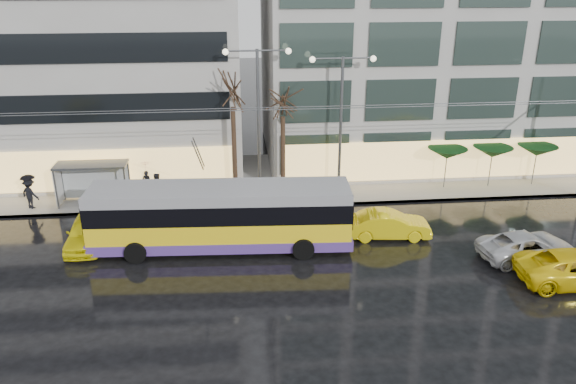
{
  "coord_description": "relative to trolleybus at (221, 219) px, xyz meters",
  "views": [
    {
      "loc": [
        0.59,
        -21.93,
        13.43
      ],
      "look_at": [
        3.21,
        5.0,
        2.61
      ],
      "focal_mm": 35.0,
      "sensor_mm": 36.0,
      "label": 1
    }
  ],
  "objects": [
    {
      "name": "ground",
      "position": [
        0.29,
        -4.09,
        -1.64
      ],
      "size": [
        140.0,
        140.0,
        0.0
      ],
      "primitive_type": "plane",
      "color": "black",
      "rests_on": "ground"
    },
    {
      "name": "sidewalk",
      "position": [
        2.29,
        9.91,
        -1.57
      ],
      "size": [
        80.0,
        10.0,
        0.15
      ],
      "primitive_type": "cube",
      "color": "gray",
      "rests_on": "ground"
    },
    {
      "name": "kerb",
      "position": [
        2.29,
        4.96,
        -1.57
      ],
      "size": [
        80.0,
        0.1,
        0.15
      ],
      "primitive_type": "cube",
      "color": "slate",
      "rests_on": "ground"
    },
    {
      "name": "trolleybus",
      "position": [
        0.0,
        0.0,
        0.0
      ],
      "size": [
        13.21,
        5.41,
        6.07
      ],
      "color": "yellow",
      "rests_on": "ground"
    },
    {
      "name": "catenary",
      "position": [
        1.29,
        3.85,
        2.61
      ],
      "size": [
        42.24,
        5.12,
        7.0
      ],
      "color": "#595B60",
      "rests_on": "ground"
    },
    {
      "name": "bus_shelter",
      "position": [
        -8.09,
        6.59,
        0.32
      ],
      "size": [
        4.2,
        1.6,
        2.51
      ],
      "color": "#595B60",
      "rests_on": "sidewalk"
    },
    {
      "name": "street_lamp_near",
      "position": [
        2.29,
        6.71,
        4.35
      ],
      "size": [
        3.96,
        0.36,
        9.03
      ],
      "color": "#595B60",
      "rests_on": "sidewalk"
    },
    {
      "name": "street_lamp_far",
      "position": [
        7.29,
        6.71,
        4.07
      ],
      "size": [
        3.96,
        0.36,
        8.53
      ],
      "color": "#595B60",
      "rests_on": "sidewalk"
    },
    {
      "name": "tree_a",
      "position": [
        0.79,
        6.91,
        5.44
      ],
      "size": [
        3.2,
        3.2,
        8.4
      ],
      "color": "black",
      "rests_on": "sidewalk"
    },
    {
      "name": "tree_b",
      "position": [
        3.79,
        7.11,
        4.76
      ],
      "size": [
        3.2,
        3.2,
        7.7
      ],
      "color": "black",
      "rests_on": "sidewalk"
    },
    {
      "name": "parasol_a",
      "position": [
        14.29,
        6.91,
        0.81
      ],
      "size": [
        2.5,
        2.5,
        2.65
      ],
      "color": "#595B60",
      "rests_on": "sidewalk"
    },
    {
      "name": "parasol_b",
      "position": [
        17.29,
        6.91,
        0.81
      ],
      "size": [
        2.5,
        2.5,
        2.65
      ],
      "color": "#595B60",
      "rests_on": "sidewalk"
    },
    {
      "name": "parasol_c",
      "position": [
        20.29,
        6.91,
        0.81
      ],
      "size": [
        2.5,
        2.5,
        2.65
      ],
      "color": "#595B60",
      "rests_on": "sidewalk"
    },
    {
      "name": "taxi_a",
      "position": [
        -6.92,
        1.09,
        -0.87
      ],
      "size": [
        1.92,
        4.56,
        1.54
      ],
      "primitive_type": "imported",
      "rotation": [
        0.0,
        0.0,
        0.02
      ],
      "color": "#FFEF0D",
      "rests_on": "ground"
    },
    {
      "name": "taxi_b",
      "position": [
        8.84,
        0.4,
        -0.92
      ],
      "size": [
        4.52,
        1.88,
        1.45
      ],
      "primitive_type": "imported",
      "rotation": [
        0.0,
        0.0,
        1.49
      ],
      "color": "yellow",
      "rests_on": "ground"
    },
    {
      "name": "sedan_silver",
      "position": [
        15.02,
        -2.59,
        -0.97
      ],
      "size": [
        5.06,
        2.79,
        1.34
      ],
      "primitive_type": "imported",
      "rotation": [
        0.0,
        0.0,
        1.69
      ],
      "color": "silver",
      "rests_on": "ground"
    },
    {
      "name": "pedestrian_a",
      "position": [
        -4.72,
        7.49,
        -0.03
      ],
      "size": [
        1.2,
        1.21,
        2.19
      ],
      "color": "black",
      "rests_on": "sidewalk"
    },
    {
      "name": "pedestrian_b",
      "position": [
        -3.95,
        6.11,
        -0.55
      ],
      "size": [
        1.05,
        0.89,
        1.88
      ],
      "color": "black",
      "rests_on": "sidewalk"
    },
    {
      "name": "pedestrian_c",
      "position": [
        -11.3,
        5.98,
        -0.37
      ],
      "size": [
        1.37,
        1.19,
        2.11
      ],
      "color": "black",
      "rests_on": "sidewalk"
    }
  ]
}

